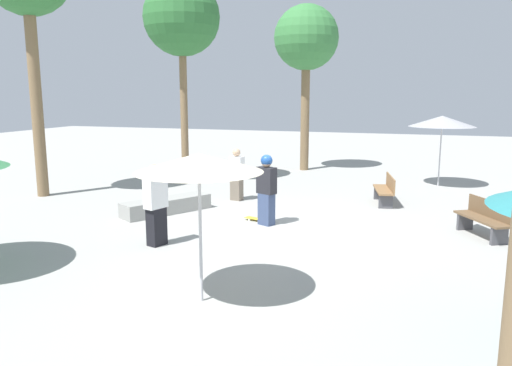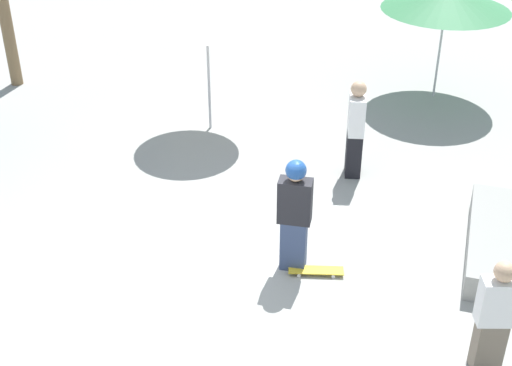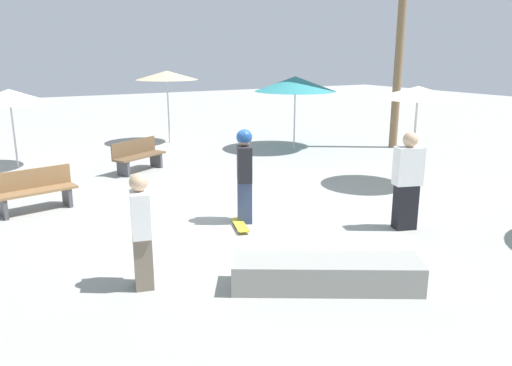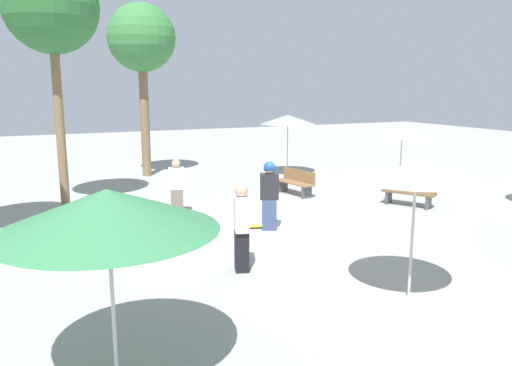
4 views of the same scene
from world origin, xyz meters
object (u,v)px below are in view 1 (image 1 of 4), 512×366
skater_main (267,187)px  palm_tree_center_left (306,40)px  bench_near (484,219)px  bystander_watching (237,175)px  shade_umbrella_grey (442,121)px  skateboard (259,219)px  palm_tree_far_back (182,19)px  bench_far (385,190)px  concrete_ledge (167,206)px  bystander_far (156,205)px  shade_umbrella_cream (199,163)px

skater_main → palm_tree_center_left: bearing=-58.5°
bench_near → bystander_watching: size_ratio=1.00×
shade_umbrella_grey → skater_main: bearing=148.5°
palm_tree_center_left → bystander_watching: 8.15m
skateboard → bystander_watching: size_ratio=0.51×
skateboard → bench_near: bearing=-160.9°
bench_near → palm_tree_far_back: 11.84m
bench_far → shade_umbrella_grey: bearing=-35.3°
bench_near → shade_umbrella_grey: shade_umbrella_grey is taller
palm_tree_far_back → skateboard: bearing=-136.5°
bench_near → palm_tree_center_left: bearing=6.2°
bystander_watching → bench_far: bearing=-154.9°
shade_umbrella_grey → bystander_watching: size_ratio=1.54×
skateboard → concrete_ledge: size_ratio=0.32×
concrete_ledge → bench_near: bench_near is taller
concrete_ledge → palm_tree_far_back: palm_tree_far_back is taller
skater_main → bench_far: (3.39, -2.67, -0.53)m
skater_main → shade_umbrella_grey: (6.99, -4.28, 1.33)m
shade_umbrella_grey → palm_tree_center_left: bearing=67.8°
bystander_watching → skateboard: bearing=136.3°
bystander_far → bench_near: bearing=-49.2°
skateboard → bystander_far: bystander_far is taller
bystander_far → palm_tree_far_back: bearing=39.2°
palm_tree_far_back → bystander_far: bearing=-158.6°
shade_umbrella_cream → palm_tree_center_left: (13.97, 1.48, 3.18)m
skateboard → palm_tree_center_left: size_ratio=0.12×
skateboard → bench_far: size_ratio=0.50×
concrete_ledge → bench_far: bench_far is taller
concrete_ledge → bench_near: (0.20, -8.06, 0.22)m
skater_main → shade_umbrella_cream: (-4.78, -0.38, 1.27)m
bench_far → shade_umbrella_grey: shade_umbrella_grey is taller
bench_near → shade_umbrella_grey: size_ratio=0.65×
shade_umbrella_cream → bystander_far: bearing=41.7°
bench_far → palm_tree_center_left: (5.79, 3.78, 4.99)m
palm_tree_center_left → palm_tree_far_back: palm_tree_far_back is taller
concrete_ledge → shade_umbrella_cream: shade_umbrella_cream is taller
bench_far → shade_umbrella_cream: size_ratio=0.70×
skater_main → palm_tree_center_left: palm_tree_center_left is taller
palm_tree_center_left → bystander_far: 12.42m
concrete_ledge → palm_tree_center_left: bearing=-12.0°
bystander_far → bystander_watching: bearing=17.2°
shade_umbrella_grey → bystander_watching: 7.64m
concrete_ledge → shade_umbrella_grey: bearing=-47.5°
bench_far → shade_umbrella_grey: size_ratio=0.67×
shade_umbrella_cream → palm_tree_far_back: bearing=27.4°
bench_near → bystander_far: bearing=83.7°
bench_near → bystander_far: 7.45m
bystander_watching → bystander_far: 4.86m
skateboard → palm_tree_far_back: palm_tree_far_back is taller
concrete_ledge → palm_tree_center_left: palm_tree_center_left is taller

